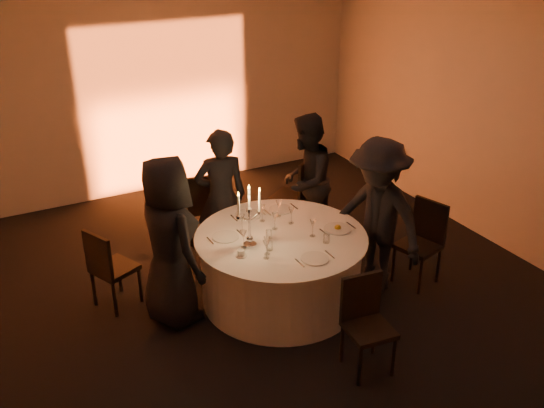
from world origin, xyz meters
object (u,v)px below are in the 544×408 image
chair_left (108,265)px  guest_back_left (221,198)px  guest_right (377,217)px  banquet_table (281,268)px  chair_right (423,238)px  chair_front (365,318)px  chair_back_right (298,192)px  candelabra (250,225)px  coffee_cup (241,253)px  guest_left (169,242)px  chair_back_left (202,204)px  guest_back_right (306,181)px

chair_left → guest_back_left: (1.43, 0.34, 0.32)m
guest_right → banquet_table: bearing=-123.1°
chair_right → guest_back_left: size_ratio=0.57×
banquet_table → chair_front: (0.16, -1.29, 0.12)m
chair_back_right → candelabra: (-1.28, -1.23, 0.40)m
coffee_cup → guest_left: bearing=145.7°
chair_right → chair_left: bearing=-124.2°
candelabra → chair_front: bearing=-67.1°
chair_back_right → candelabra: candelabra is taller
chair_back_left → chair_right: bearing=140.8°
chair_left → guest_left: size_ratio=0.51×
chair_right → guest_right: guest_right is taller
banquet_table → guest_left: (-1.13, 0.22, 0.50)m
chair_left → candelabra: candelabra is taller
guest_back_right → guest_left: bearing=-21.1°
chair_front → guest_left: bearing=136.7°
guest_back_left → guest_right: 1.81m
guest_back_right → coffee_cup: bearing=-2.6°
chair_left → chair_back_right: bearing=-103.5°
coffee_cup → candelabra: candelabra is taller
chair_right → candelabra: candelabra is taller
guest_back_left → candelabra: bearing=93.7°
chair_left → chair_front: same height
chair_back_right → coffee_cup: size_ratio=9.63×
chair_front → chair_left: bearing=138.6°
banquet_table → guest_right: size_ratio=1.02×
chair_left → chair_right: 3.41m
chair_front → guest_back_right: bearing=78.6°
chair_front → coffee_cup: size_ratio=8.24×
guest_back_right → guest_right: (0.11, -1.28, 0.04)m
chair_left → candelabra: (1.28, -0.73, 0.49)m
chair_back_right → guest_back_left: 1.16m
guest_left → guest_right: size_ratio=1.00×
chair_front → guest_right: (0.84, 1.00, 0.37)m
guest_back_left → coffee_cup: 1.26m
guest_back_right → chair_right: bearing=74.9°
chair_left → chair_right: chair_right is taller
guest_back_left → chair_back_right: bearing=-160.0°
chair_back_right → coffee_cup: chair_back_right is taller
chair_back_left → guest_right: bearing=131.6°
chair_left → coffee_cup: size_ratio=8.25×
chair_left → candelabra: 1.55m
chair_front → guest_back_right: guest_back_right is taller
chair_right → guest_right: size_ratio=0.54×
banquet_table → guest_back_right: (0.88, 0.99, 0.45)m
banquet_table → chair_left: chair_left is taller
chair_front → guest_right: guest_right is taller
guest_left → coffee_cup: guest_left is taller
chair_back_right → coffee_cup: (-1.45, -1.38, 0.20)m
banquet_table → coffee_cup: 0.71m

